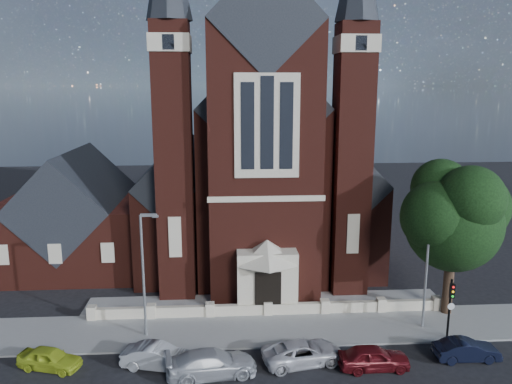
# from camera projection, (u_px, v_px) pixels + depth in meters

# --- Properties ---
(ground) EXTENTS (120.00, 120.00, 0.00)m
(ground) POSITION_uv_depth(u_px,v_px,m) (259.00, 271.00, 42.99)
(ground) COLOR black
(ground) RESTS_ON ground
(pavement_strip) EXTENTS (60.00, 5.00, 0.12)m
(pavement_strip) POSITION_uv_depth(u_px,v_px,m) (271.00, 329.00, 32.74)
(pavement_strip) COLOR gray
(pavement_strip) RESTS_ON ground
(forecourt_paving) EXTENTS (26.00, 3.00, 0.14)m
(forecourt_paving) POSITION_uv_depth(u_px,v_px,m) (266.00, 303.00, 36.64)
(forecourt_paving) COLOR gray
(forecourt_paving) RESTS_ON ground
(forecourt_wall) EXTENTS (24.00, 0.40, 0.90)m
(forecourt_wall) POSITION_uv_depth(u_px,v_px,m) (268.00, 315.00, 34.69)
(forecourt_wall) COLOR #BAAA94
(forecourt_wall) RESTS_ON ground
(church) EXTENTS (20.01, 34.90, 29.20)m
(church) POSITION_uv_depth(u_px,v_px,m) (254.00, 163.00, 49.04)
(church) COLOR #491B13
(church) RESTS_ON ground
(parish_hall) EXTENTS (12.00, 12.20, 10.24)m
(parish_hall) POSITION_uv_depth(u_px,v_px,m) (77.00, 220.00, 44.09)
(parish_hall) COLOR #491B13
(parish_hall) RESTS_ON ground
(street_tree) EXTENTS (6.40, 6.60, 10.70)m
(street_tree) POSITION_uv_depth(u_px,v_px,m) (457.00, 219.00, 33.25)
(street_tree) COLOR black
(street_tree) RESTS_ON ground
(street_lamp_left) EXTENTS (1.16, 0.22, 8.09)m
(street_lamp_left) POSITION_uv_depth(u_px,v_px,m) (144.00, 268.00, 30.80)
(street_lamp_left) COLOR gray
(street_lamp_left) RESTS_ON ground
(street_lamp_right) EXTENTS (1.16, 0.22, 8.09)m
(street_lamp_right) POSITION_uv_depth(u_px,v_px,m) (428.00, 262.00, 31.92)
(street_lamp_right) COLOR gray
(street_lamp_right) RESTS_ON ground
(traffic_signal) EXTENTS (0.28, 0.42, 4.00)m
(traffic_signal) POSITION_uv_depth(u_px,v_px,m) (451.00, 301.00, 30.86)
(traffic_signal) COLOR black
(traffic_signal) RESTS_ON ground
(car_lime_van) EXTENTS (3.85, 2.37, 1.22)m
(car_lime_van) POSITION_uv_depth(u_px,v_px,m) (50.00, 359.00, 28.06)
(car_lime_van) COLOR #AFC427
(car_lime_van) RESTS_ON ground
(car_silver_a) EXTENTS (4.32, 2.27, 1.35)m
(car_silver_a) POSITION_uv_depth(u_px,v_px,m) (158.00, 357.00, 28.13)
(car_silver_a) COLOR #9C9FA3
(car_silver_a) RESTS_ON ground
(car_silver_b) EXTENTS (5.23, 2.74, 1.45)m
(car_silver_b) POSITION_uv_depth(u_px,v_px,m) (212.00, 364.00, 27.35)
(car_silver_b) COLOR #ACAFB4
(car_silver_b) RESTS_ON ground
(car_white_suv) EXTENTS (5.05, 3.05, 1.31)m
(car_white_suv) POSITION_uv_depth(u_px,v_px,m) (303.00, 352.00, 28.61)
(car_white_suv) COLOR silver
(car_white_suv) RESTS_ON ground
(car_dark_red) EXTENTS (4.04, 1.67, 1.37)m
(car_dark_red) POSITION_uv_depth(u_px,v_px,m) (374.00, 358.00, 28.03)
(car_dark_red) COLOR #580F14
(car_dark_red) RESTS_ON ground
(car_navy) EXTENTS (3.76, 1.32, 1.24)m
(car_navy) POSITION_uv_depth(u_px,v_px,m) (467.00, 350.00, 28.96)
(car_navy) COLOR black
(car_navy) RESTS_ON ground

